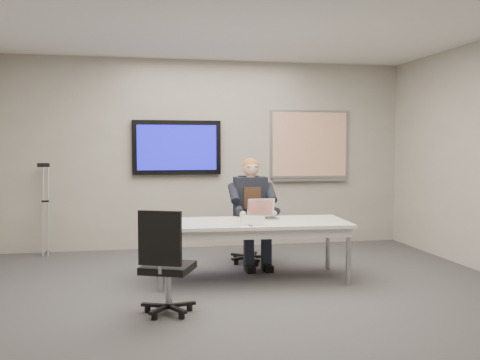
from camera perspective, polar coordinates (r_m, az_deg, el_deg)
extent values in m
cube|color=#373739|center=(5.31, 1.37, -13.03)|extent=(6.00, 6.00, 0.02)
cube|color=silver|center=(5.24, 1.42, 17.76)|extent=(6.00, 6.00, 0.02)
cube|color=gray|center=(8.04, -3.22, 2.77)|extent=(6.00, 0.02, 2.80)
cube|color=gray|center=(2.25, 18.06, 0.36)|extent=(6.00, 0.02, 2.80)
cube|color=silver|center=(6.07, 1.22, -4.60)|extent=(2.22, 1.03, 0.04)
cube|color=silver|center=(6.08, 1.22, -5.27)|extent=(2.13, 0.94, 0.09)
cylinder|color=#95979D|center=(5.68, -8.45, -8.64)|extent=(0.05, 0.05, 0.63)
cylinder|color=#95979D|center=(6.01, 11.50, -8.00)|extent=(0.05, 0.05, 0.63)
cylinder|color=#95979D|center=(6.43, -8.36, -7.20)|extent=(0.05, 0.05, 0.63)
cylinder|color=#95979D|center=(6.72, 9.35, -6.74)|extent=(0.05, 0.05, 0.63)
cube|color=black|center=(7.94, -6.76, 3.46)|extent=(1.30, 0.08, 0.80)
cube|color=#0E0D97|center=(7.89, -6.73, 3.46)|extent=(1.16, 0.01, 0.66)
cube|color=#95979D|center=(8.37, 7.40, 3.81)|extent=(1.25, 0.04, 1.05)
cube|color=white|center=(8.35, 7.45, 3.81)|extent=(1.18, 0.01, 0.98)
cube|color=#95979D|center=(8.35, 7.44, 0.03)|extent=(1.18, 0.05, 0.04)
cylinder|color=#95979D|center=(7.02, 1.05, -6.49)|extent=(0.06, 0.06, 0.37)
cube|color=black|center=(6.99, 1.06, -5.01)|extent=(0.54, 0.54, 0.07)
cube|color=black|center=(7.17, 0.96, -2.07)|extent=(0.43, 0.12, 0.53)
cylinder|color=#95979D|center=(4.98, -7.66, -11.10)|extent=(0.06, 0.06, 0.33)
cube|color=black|center=(4.94, -7.68, -9.25)|extent=(0.55, 0.55, 0.06)
cube|color=black|center=(4.69, -8.54, -6.16)|extent=(0.37, 0.19, 0.48)
cube|color=black|center=(6.92, 1.11, -2.08)|extent=(0.43, 0.26, 0.58)
cube|color=#362316|center=(6.79, 1.34, -1.93)|extent=(0.22, 0.03, 0.28)
sphere|color=#D9A985|center=(6.86, 1.17, 1.32)|extent=(0.21, 0.21, 0.21)
ellipsoid|color=#925D25|center=(6.87, 1.14, 1.57)|extent=(0.22, 0.22, 0.18)
cube|color=#A6A5A8|center=(6.24, 2.55, -4.13)|extent=(0.33, 0.24, 0.02)
cube|color=black|center=(6.23, 2.57, -4.05)|extent=(0.28, 0.16, 0.00)
cube|color=#A6A5A8|center=(6.37, 2.24, -2.93)|extent=(0.33, 0.09, 0.21)
cube|color=red|center=(6.36, 2.25, -2.91)|extent=(0.29, 0.07, 0.18)
cylinder|color=black|center=(5.73, 1.08, -4.85)|extent=(0.03, 0.13, 0.01)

